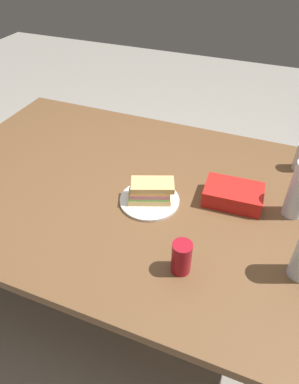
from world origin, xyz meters
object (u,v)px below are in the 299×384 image
Objects in this scene: dining_table at (139,201)px; sandwich at (150,191)px; soda_can_red at (181,257)px; paper_plate at (150,200)px; chip_bag at (233,195)px.

sandwich is at bearing -36.18° from dining_table.
soda_can_red reaches higher than dining_table.
paper_plate is at bearing 128.58° from soda_can_red.
dining_table is at bearing 6.61° from chip_bag.
paper_plate is at bearing -132.13° from sandwich.
paper_plate is (0.07, -0.06, 0.08)m from dining_table.
sandwich reaches higher than paper_plate.
dining_table is 15.30× the size of soda_can_red.
soda_can_red is 0.41m from chip_bag.
soda_can_red is (0.29, -0.34, 0.13)m from dining_table.
dining_table is 0.12m from paper_plate.
chip_bag is (0.09, 0.40, -0.03)m from soda_can_red.
chip_bag reaches higher than paper_plate.
sandwich is at bearing 47.87° from paper_plate.
chip_bag is at bearing 77.19° from soda_can_red.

